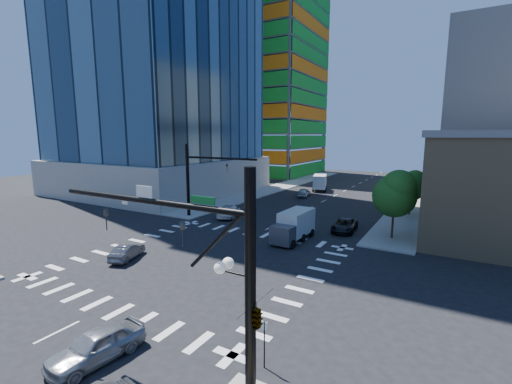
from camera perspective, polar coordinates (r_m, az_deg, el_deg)
The scene contains 17 objects.
ground at distance 29.02m, azimuth -8.85°, elevation -11.23°, with size 160.00×160.00×0.00m, color black.
road_markings at distance 29.02m, azimuth -8.85°, elevation -11.22°, with size 20.00×20.00×0.01m, color silver.
sidewalk_ne at distance 62.03m, azimuth 25.28°, elevation -0.90°, with size 5.00×60.00×0.15m, color gray.
sidewalk_nw at distance 68.63m, azimuth 4.06°, elevation 0.89°, with size 5.00×60.00×0.15m, color gray.
construction_building at distance 95.31m, azimuth 1.86°, elevation 18.08°, with size 25.16×34.50×70.60m.
signal_mast_se at distance 12.69m, azimuth -4.54°, elevation -14.55°, with size 10.51×2.48×9.00m.
signal_mast_nw at distance 42.68m, azimuth -9.81°, elevation 2.96°, with size 10.20×0.40×9.00m.
tree_south at distance 35.65m, azimuth 22.28°, elevation -0.16°, with size 4.16×4.16×6.82m.
tree_north at distance 47.52m, azimuth 24.62°, elevation 1.05°, with size 3.54×3.52×5.78m.
no_parking_sign at distance 16.25m, azimuth 1.40°, elevation -23.29°, with size 0.30×0.06×2.20m.
car_nb_near at distance 18.50m, azimuth -24.99°, elevation -22.12°, with size 1.76×4.38×1.49m, color #93959A.
car_nb_far at distance 38.04m, azimuth 14.54°, elevation -5.40°, with size 2.19×4.75×1.32m, color black.
car_sb_near at distance 43.37m, azimuth -4.51°, elevation -3.16°, with size 2.16×5.32×1.54m, color silver.
car_sb_mid at distance 58.00m, azimuth 7.97°, elevation -0.08°, with size 1.73×4.30×1.47m, color #B2B4BA.
car_sb_cross at distance 30.76m, azimuth -20.68°, elevation -9.31°, with size 1.31×3.76×1.24m, color #49494E.
box_truck_near at distance 33.58m, azimuth 6.11°, elevation -6.03°, with size 2.49×5.53×2.86m.
box_truck_far at distance 65.50m, azimuth 10.63°, elevation 1.44°, with size 3.88×6.11×2.97m.
Camera 1 is at (17.24, -21.02, 10.15)m, focal length 24.00 mm.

